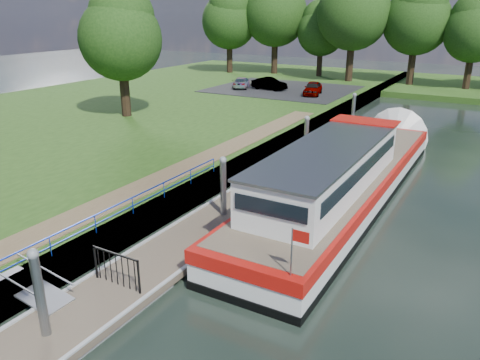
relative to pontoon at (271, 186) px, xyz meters
The scene contains 16 objects.
ground 13.00m from the pontoon, 90.00° to the right, with size 160.00×160.00×0.00m, color black.
riverbank 18.11m from the pontoon, behind, with size 32.00×90.00×0.78m, color #244714.
bank_edge 3.25m from the pontoon, 141.89° to the left, with size 1.10×90.00×0.78m, color #473D2D.
footpath 6.69m from the pontoon, 131.35° to the right, with size 1.60×40.00×0.05m, color brown.
carpark 27.32m from the pontoon, 113.75° to the left, with size 14.00×12.00×0.06m, color black.
blue_fence 10.43m from the pontoon, 105.38° to the right, with size 0.04×18.04×0.72m.
pontoon is the anchor object (origin of this frame).
mooring_piles 1.10m from the pontoon, ahead, with size 0.30×27.30×3.55m.
gangway 12.64m from the pontoon, 98.42° to the right, with size 2.58×1.00×0.92m.
gate_panel 10.84m from the pontoon, 90.00° to the right, with size 1.85×0.05×1.15m.
barge 3.84m from the pontoon, 15.77° to the left, with size 4.36×21.15×4.78m.
horizon_trees 36.55m from the pontoon, 92.58° to the left, with size 54.38×10.03×12.87m.
bank_tree_a 18.78m from the pontoon, 156.11° to the left, with size 6.12×6.12×9.72m.
car_a 24.08m from the pontoon, 106.61° to the left, with size 1.50×3.73×1.27m, color #999999.
car_b 26.58m from the pontoon, 116.67° to the left, with size 1.30×3.72×1.23m, color #999999.
car_c 27.81m from the pontoon, 122.56° to the left, with size 1.54×3.78×1.10m, color #999999.
Camera 1 is at (9.62, -6.88, 8.52)m, focal length 35.00 mm.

